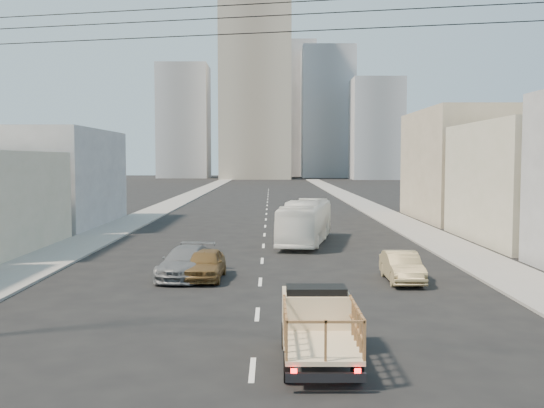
{
  "coord_description": "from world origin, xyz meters",
  "views": [
    {
      "loc": [
        0.49,
        -14.32,
        5.51
      ],
      "look_at": [
        0.53,
        14.38,
        3.5
      ],
      "focal_mm": 42.0,
      "sensor_mm": 36.0,
      "label": 1
    }
  ],
  "objects_px": {
    "flatbed_pickup": "(318,322)",
    "city_bus": "(305,222)",
    "sedan_brown": "(205,264)",
    "sedan_tan": "(402,267)",
    "sedan_grey": "(186,262)"
  },
  "relations": [
    {
      "from": "flatbed_pickup",
      "to": "city_bus",
      "type": "xyz_separation_m",
      "value": [
        0.97,
        24.61,
        0.31
      ]
    },
    {
      "from": "sedan_brown",
      "to": "city_bus",
      "type": "bearing_deg",
      "value": 69.11
    },
    {
      "from": "sedan_tan",
      "to": "sedan_grey",
      "type": "bearing_deg",
      "value": 174.4
    },
    {
      "from": "city_bus",
      "to": "sedan_tan",
      "type": "bearing_deg",
      "value": -63.88
    },
    {
      "from": "city_bus",
      "to": "sedan_brown",
      "type": "distance_m",
      "value": 13.74
    },
    {
      "from": "flatbed_pickup",
      "to": "city_bus",
      "type": "height_order",
      "value": "city_bus"
    },
    {
      "from": "sedan_tan",
      "to": "sedan_grey",
      "type": "xyz_separation_m",
      "value": [
        -9.88,
        1.01,
        0.05
      ]
    },
    {
      "from": "flatbed_pickup",
      "to": "sedan_grey",
      "type": "bearing_deg",
      "value": 113.01
    },
    {
      "from": "flatbed_pickup",
      "to": "sedan_tan",
      "type": "xyz_separation_m",
      "value": [
        4.63,
        11.36,
        -0.42
      ]
    },
    {
      "from": "flatbed_pickup",
      "to": "city_bus",
      "type": "relative_size",
      "value": 0.44
    },
    {
      "from": "sedan_brown",
      "to": "flatbed_pickup",
      "type": "bearing_deg",
      "value": -68.33
    },
    {
      "from": "city_bus",
      "to": "sedan_tan",
      "type": "xyz_separation_m",
      "value": [
        3.66,
        -13.24,
        -0.73
      ]
    },
    {
      "from": "city_bus",
      "to": "sedan_tan",
      "type": "height_order",
      "value": "city_bus"
    },
    {
      "from": "sedan_grey",
      "to": "city_bus",
      "type": "bearing_deg",
      "value": 70.27
    },
    {
      "from": "city_bus",
      "to": "sedan_grey",
      "type": "relative_size",
      "value": 2.04
    }
  ]
}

